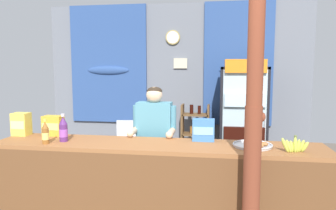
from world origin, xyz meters
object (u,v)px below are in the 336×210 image
Objects in this scene: snack_box_instant_noodle at (21,124)px; banana_bunch at (294,146)px; soda_bottle_iced_tea at (45,133)px; stall_counter at (154,183)px; pastry_tray at (253,145)px; snack_box_biscuit at (204,130)px; soda_bottle_grape_soda at (63,130)px; timber_post at (254,113)px; snack_box_choco_powder at (53,126)px; drink_fridge at (243,114)px; bottle_shelf_rack at (195,136)px; shopkeeper at (154,134)px; plastic_lawn_chair at (128,143)px.

banana_bunch is at bearing -5.87° from snack_box_instant_noodle.
banana_bunch is at bearing 1.02° from soda_bottle_iced_tea.
stall_counter is at bearing -10.28° from snack_box_instant_noodle.
snack_box_instant_noodle is 2.56m from pastry_tray.
snack_box_biscuit is at bearing 0.80° from snack_box_instant_noodle.
snack_box_biscuit is (1.45, 0.24, -0.01)m from soda_bottle_grape_soda.
timber_post reaches higher than snack_box_choco_powder.
banana_bunch is (2.41, 0.04, -0.05)m from soda_bottle_iced_tea.
banana_bunch is (0.35, -0.15, 0.04)m from pastry_tray.
snack_box_choco_powder is (-2.25, -1.77, 0.07)m from drink_fridge.
stall_counter is at bearing -14.86° from snack_box_choco_powder.
bottle_shelf_rack is 2.11m from snack_box_biscuit.
snack_box_instant_noodle is at bearing -166.58° from shopkeeper.
soda_bottle_iced_tea is 1.62m from snack_box_biscuit.
stall_counter is 8.78× the size of pastry_tray.
soda_bottle_grape_soda is at bearing 175.68° from stall_counter.
drink_fridge is 7.28× the size of snack_box_instant_noodle.
snack_box_biscuit is at bearing -0.25° from snack_box_choco_powder.
snack_box_biscuit is 2.07m from snack_box_instant_noodle.
drink_fridge is 6.42× the size of soda_bottle_grape_soda.
drink_fridge is 2.13m from banana_bunch.
snack_box_choco_powder reaches higher than stall_counter.
bottle_shelf_rack is at bearing 15.83° from plastic_lawn_chair.
drink_fridge is at bearing 45.38° from soda_bottle_iced_tea.
shopkeeper is 5.74× the size of banana_bunch.
drink_fridge is 2.86m from snack_box_choco_powder.
plastic_lawn_chair is at bearing -178.32° from drink_fridge.
soda_bottle_iced_tea is (-1.35, -2.41, 0.49)m from bottle_shelf_rack.
banana_bunch is at bearing -21.36° from snack_box_biscuit.
bottle_shelf_rack is at bearing 53.96° from snack_box_choco_powder.
bottle_shelf_rack is 2.56m from snack_box_choco_powder.
shopkeeper reaches higher than banana_bunch.
shopkeeper is (-1.02, 0.99, -0.41)m from timber_post.
snack_box_instant_noodle is at bearing -145.32° from drink_fridge.
timber_post is 1.53× the size of drink_fridge.
plastic_lawn_chair is at bearing 127.35° from snack_box_biscuit.
soda_bottle_grape_soda is (-1.99, -2.03, 0.08)m from drink_fridge.
soda_bottle_iced_tea is (-2.01, 0.29, -0.29)m from timber_post.
timber_post is at bearing -17.55° from snack_box_choco_powder.
plastic_lawn_chair is at bearing 77.52° from snack_box_choco_powder.
timber_post is 3.34× the size of plastic_lawn_chair.
pastry_tray is (0.96, 0.14, 0.39)m from stall_counter.
soda_bottle_grape_soda is at bearing 177.92° from banana_bunch.
soda_bottle_grape_soda is 0.18m from soda_bottle_iced_tea.
pastry_tray is (1.81, -1.91, 0.51)m from plastic_lawn_chair.
drink_fridge is 1.96m from pastry_tray.
snack_box_choco_powder is (-0.25, 0.25, -0.01)m from soda_bottle_grape_soda.
stall_counter is at bearing 2.72° from soda_bottle_iced_tea.
timber_post is 2.54× the size of bottle_shelf_rack.
stall_counter is 1.80× the size of drink_fridge.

